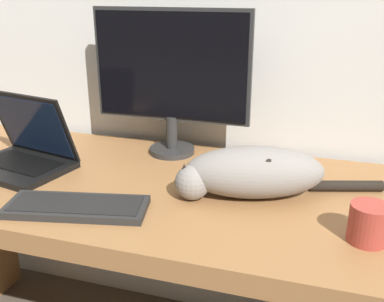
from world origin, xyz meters
TOP-DOWN VIEW (x-y plane):
  - desk at (0.00, 0.37)m, footprint 1.76×0.75m
  - monitor at (-0.00, 0.64)m, footprint 0.56×0.16m
  - laptop at (-0.43, 0.36)m, footprint 0.37×0.31m
  - external_keyboard at (-0.10, 0.15)m, footprint 0.40×0.22m
  - cat at (0.34, 0.38)m, footprint 0.58×0.30m
  - coffee_mug at (0.64, 0.21)m, footprint 0.09×0.09m

SIDE VIEW (x-z plane):
  - desk at x=0.00m, z-range 0.24..1.01m
  - external_keyboard at x=-0.10m, z-range 0.77..0.79m
  - coffee_mug at x=0.64m, z-range 0.77..0.87m
  - laptop at x=-0.43m, z-range 0.70..0.94m
  - cat at x=0.34m, z-range 0.77..0.92m
  - monitor at x=0.00m, z-range 0.80..1.31m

